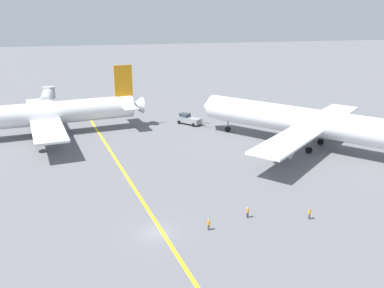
{
  "coord_description": "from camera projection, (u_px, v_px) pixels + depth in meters",
  "views": [
    {
      "loc": [
        -6.41,
        -47.62,
        28.05
      ],
      "look_at": [
        10.41,
        23.3,
        4.0
      ],
      "focal_mm": 38.47,
      "sensor_mm": 36.0,
      "label": 1
    }
  ],
  "objects": [
    {
      "name": "pushback_tug",
      "position": [
        189.0,
        119.0,
        104.56
      ],
      "size": [
        7.14,
        8.21,
        2.97
      ],
      "color": "gray",
      "rests_on": "ground"
    },
    {
      "name": "ground_crew_marshaller_foreground",
      "position": [
        248.0,
        212.0,
        57.77
      ],
      "size": [
        0.36,
        0.5,
        1.61
      ],
      "color": "#2D3351",
      "rests_on": "ground"
    },
    {
      "name": "taxiway_stripe",
      "position": [
        142.0,
        200.0,
        63.28
      ],
      "size": [
        18.1,
        118.78,
        0.01
      ],
      "primitive_type": "cube",
      "rotation": [
        0.0,
        0.0,
        0.15
      ],
      "color": "yellow",
      "rests_on": "ground"
    },
    {
      "name": "ground_crew_wing_walker_right",
      "position": [
        310.0,
        214.0,
        57.33
      ],
      "size": [
        0.36,
        0.36,
        1.63
      ],
      "color": "#4C4C51",
      "rests_on": "ground"
    },
    {
      "name": "airliner_being_pushed",
      "position": [
        304.0,
        122.0,
        86.33
      ],
      "size": [
        39.36,
        42.26,
        16.17
      ],
      "color": "white",
      "rests_on": "ground"
    },
    {
      "name": "ground_plane",
      "position": [
        156.0,
        232.0,
        54.2
      ],
      "size": [
        600.0,
        600.0,
        0.0
      ],
      "primitive_type": "plane",
      "color": "slate"
    },
    {
      "name": "airliner_at_gate_left",
      "position": [
        35.0,
        115.0,
        93.76
      ],
      "size": [
        51.53,
        42.75,
        15.21
      ],
      "color": "white",
      "rests_on": "ground"
    },
    {
      "name": "jet_bridge",
      "position": [
        47.0,
        96.0,
        119.39
      ],
      "size": [
        4.0,
        16.56,
        5.67
      ],
      "color": "#B7B7BC",
      "rests_on": "ground"
    },
    {
      "name": "ground_crew_ramp_agent_by_cones",
      "position": [
        209.0,
        225.0,
        54.51
      ],
      "size": [
        0.45,
        0.38,
        1.56
      ],
      "color": "#4C4C51",
      "rests_on": "ground"
    }
  ]
}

